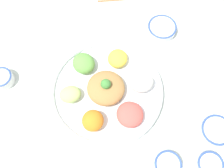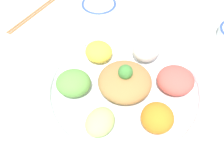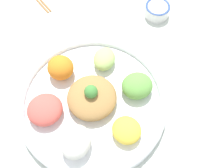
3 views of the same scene
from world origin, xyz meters
The scene contains 4 objects.
ground_plane centered at (0.00, 0.00, 0.00)m, with size 2.40×2.40×0.00m, color silver.
salad_platter centered at (0.01, 0.01, 0.03)m, with size 0.41×0.41×0.10m.
sauce_bowl_far centered at (-0.07, -0.36, 0.02)m, with size 0.08×0.08×0.04m.
serving_spoon_extra centered at (0.27, 0.03, 0.00)m, with size 0.13×0.08×0.01m.
Camera 3 is at (-0.14, 0.26, 0.68)m, focal length 42.00 mm.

